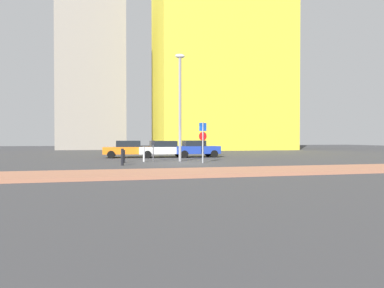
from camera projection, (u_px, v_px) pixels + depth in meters
name	position (u px, v px, depth m)	size (l,w,h in m)	color
ground_plane	(183.00, 163.00, 21.82)	(120.00, 120.00, 0.00)	#38383A
sidewalk_brick	(210.00, 172.00, 15.45)	(40.00, 3.43, 0.14)	#9E664C
parked_car_orange	(129.00, 149.00, 28.59)	(4.48, 2.07, 1.47)	orange
parked_car_white	(163.00, 149.00, 28.95)	(4.36, 2.09, 1.46)	white
parked_car_blue	(196.00, 149.00, 29.34)	(3.98, 2.15, 1.49)	#1E389E
parking_sign_post	(203.00, 138.00, 22.26)	(0.58, 0.21, 2.74)	gray
parking_meter	(153.00, 148.00, 23.38)	(0.18, 0.14, 1.51)	#4C4C51
street_lamp	(180.00, 99.00, 23.80)	(0.70, 0.36, 7.76)	gray
traffic_bollard_near	(122.00, 157.00, 20.11)	(0.17, 0.17, 1.03)	black
traffic_bollard_mid	(124.00, 156.00, 22.26)	(0.17, 0.17, 0.88)	black
traffic_bollard_far	(144.00, 154.00, 23.37)	(0.15, 0.15, 1.07)	#B7B7BC
building_colorful_midrise	(218.00, 67.00, 53.19)	(19.89, 15.73, 26.58)	gold
building_under_construction	(94.00, 79.00, 53.83)	(10.15, 11.54, 22.91)	gray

